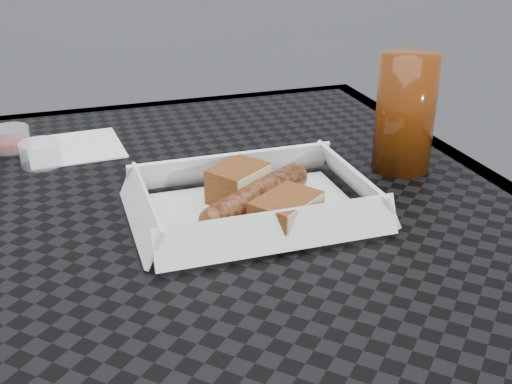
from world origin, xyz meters
TOP-DOWN VIEW (x-y plane):
  - patio_table at (0.00, 0.00)m, footprint 0.80×0.80m
  - food_tray at (0.08, -0.04)m, footprint 0.22×0.15m
  - bratwurst at (0.09, -0.04)m, footprint 0.14×0.11m
  - bread_near at (0.08, -0.01)m, footprint 0.08×0.07m
  - bread_far at (0.10, -0.09)m, footprint 0.08×0.08m
  - veg_garnish at (0.15, -0.09)m, footprint 0.03×0.03m
  - napkin at (-0.08, 0.22)m, footprint 0.13×0.13m
  - condiment_cup_sauce at (-0.16, 0.24)m, footprint 0.05×0.05m
  - condiment_cup_empty at (-0.13, 0.17)m, footprint 0.05×0.05m
  - drink_glass at (0.30, 0.03)m, footprint 0.07×0.07m

SIDE VIEW (x-z plane):
  - patio_table at x=0.00m, z-range 0.30..1.04m
  - napkin at x=-0.08m, z-range 0.74..0.75m
  - food_tray at x=0.08m, z-range 0.74..0.75m
  - veg_garnish at x=0.15m, z-range 0.75..0.75m
  - condiment_cup_sauce at x=-0.16m, z-range 0.74..0.78m
  - condiment_cup_empty at x=-0.13m, z-range 0.74..0.78m
  - bratwurst at x=0.09m, z-range 0.75..0.78m
  - bread_far at x=0.10m, z-range 0.75..0.78m
  - bread_near at x=0.08m, z-range 0.75..0.79m
  - drink_glass at x=0.30m, z-range 0.74..0.89m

